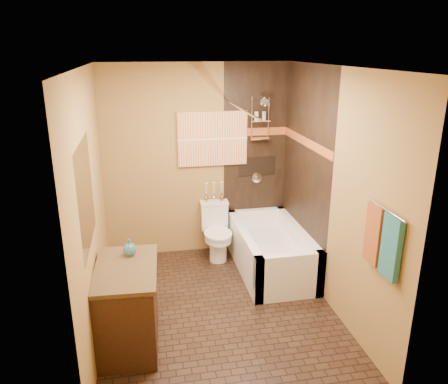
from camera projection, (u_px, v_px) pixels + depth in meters
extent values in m
plane|color=black|center=(219.00, 309.00, 4.67)|extent=(3.00, 3.00, 0.00)
cube|color=olive|center=(91.00, 208.00, 4.05)|extent=(0.02, 3.00, 2.50)
cube|color=olive|center=(332.00, 192.00, 4.49)|extent=(0.02, 3.00, 2.50)
cube|color=olive|center=(197.00, 162.00, 5.67)|extent=(2.40, 0.02, 2.50)
cube|color=olive|center=(259.00, 273.00, 2.88)|extent=(2.40, 0.02, 2.50)
plane|color=silver|center=(218.00, 67.00, 3.88)|extent=(3.00, 3.00, 0.00)
cube|color=black|center=(255.00, 159.00, 5.80)|extent=(0.85, 0.01, 2.50)
cube|color=black|center=(305.00, 172.00, 5.19)|extent=(0.01, 1.50, 2.50)
cube|color=maroon|center=(256.00, 132.00, 5.68)|extent=(0.85, 0.01, 0.10)
cube|color=maroon|center=(306.00, 142.00, 5.07)|extent=(0.01, 1.50, 0.10)
cube|color=black|center=(257.00, 166.00, 5.83)|extent=(0.50, 0.01, 0.25)
cylinder|color=silver|center=(261.00, 97.00, 5.42)|extent=(0.02, 0.26, 0.02)
cylinder|color=silver|center=(265.00, 102.00, 5.29)|extent=(0.11, 0.11, 0.09)
cylinder|color=silver|center=(257.00, 178.00, 5.86)|extent=(0.14, 0.02, 0.14)
cylinder|color=silver|center=(241.00, 109.00, 4.80)|extent=(0.03, 1.55, 0.03)
cylinder|color=silver|center=(385.00, 209.00, 3.45)|extent=(0.02, 0.55, 0.02)
cube|color=#1E5E66|center=(391.00, 247.00, 3.41)|extent=(0.05, 0.22, 0.52)
cube|color=brown|center=(374.00, 234.00, 3.65)|extent=(0.05, 0.22, 0.52)
cube|color=#D76232|center=(213.00, 139.00, 5.59)|extent=(0.90, 0.04, 0.70)
cube|color=white|center=(86.00, 195.00, 3.62)|extent=(0.01, 1.00, 0.90)
cube|color=white|center=(289.00, 277.00, 4.78)|extent=(0.80, 0.10, 0.55)
cube|color=white|center=(256.00, 228.00, 6.08)|extent=(0.80, 0.10, 0.55)
cube|color=white|center=(243.00, 252.00, 5.36)|extent=(0.10, 1.50, 0.55)
cube|color=white|center=(297.00, 247.00, 5.49)|extent=(0.10, 1.50, 0.55)
cube|color=white|center=(270.00, 257.00, 5.46)|extent=(0.64, 1.34, 0.35)
cube|color=white|center=(214.00, 216.00, 5.84)|extent=(0.36, 0.17, 0.35)
cube|color=white|center=(214.00, 203.00, 5.78)|extent=(0.37, 0.19, 0.04)
cylinder|color=white|center=(218.00, 248.00, 5.69)|extent=(0.22, 0.22, 0.35)
cylinder|color=white|center=(218.00, 237.00, 5.64)|extent=(0.34, 0.34, 0.09)
cylinder|color=white|center=(218.00, 234.00, 5.62)|extent=(0.36, 0.36, 0.03)
cube|color=black|center=(128.00, 308.00, 4.02)|extent=(0.57, 0.89, 0.76)
cube|color=black|center=(126.00, 269.00, 3.90)|extent=(0.60, 0.93, 0.04)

